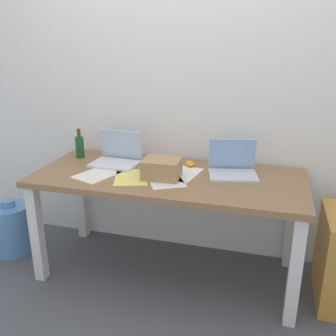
{
  "coord_description": "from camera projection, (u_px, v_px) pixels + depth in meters",
  "views": [
    {
      "loc": [
        0.62,
        -2.23,
        1.59
      ],
      "look_at": [
        0.0,
        0.0,
        0.78
      ],
      "focal_mm": 40.44,
      "sensor_mm": 36.0,
      "label": 1
    }
  ],
  "objects": [
    {
      "name": "back_wall",
      "position": [
        184.0,
        80.0,
        2.67
      ],
      "size": [
        5.2,
        0.08,
        2.6
      ],
      "primitive_type": "cube",
      "color": "white",
      "rests_on": "ground"
    },
    {
      "name": "laptop_left",
      "position": [
        117.0,
        157.0,
        2.68
      ],
      "size": [
        0.33,
        0.27,
        0.23
      ],
      "color": "silver",
      "rests_on": "desk"
    },
    {
      "name": "desk",
      "position": [
        168.0,
        189.0,
        2.5
      ],
      "size": [
        1.76,
        0.74,
        0.73
      ],
      "color": "olive",
      "rests_on": "ground"
    },
    {
      "name": "beer_bottle",
      "position": [
        80.0,
        146.0,
        2.81
      ],
      "size": [
        0.06,
        0.06,
        0.22
      ],
      "color": "#1E5123",
      "rests_on": "desk"
    },
    {
      "name": "cardboard_box",
      "position": [
        162.0,
        169.0,
        2.41
      ],
      "size": [
        0.24,
        0.21,
        0.13
      ],
      "primitive_type": "cube",
      "rotation": [
        0.0,
        0.0,
        0.05
      ],
      "color": "tan",
      "rests_on": "desk"
    },
    {
      "name": "paper_sheet_front_left",
      "position": [
        98.0,
        174.0,
        2.48
      ],
      "size": [
        0.3,
        0.35,
        0.0
      ],
      "primitive_type": "cube",
      "rotation": [
        0.0,
        0.0,
        -0.37
      ],
      "color": "white",
      "rests_on": "desk"
    },
    {
      "name": "paper_sheet_near_back",
      "position": [
        181.0,
        173.0,
        2.5
      ],
      "size": [
        0.26,
        0.33,
        0.0
      ],
      "primitive_type": "cube",
      "rotation": [
        0.0,
        0.0,
        -0.18
      ],
      "color": "white",
      "rests_on": "desk"
    },
    {
      "name": "ground_plane",
      "position": [
        168.0,
        271.0,
        2.71
      ],
      "size": [
        8.0,
        8.0,
        0.0
      ],
      "primitive_type": "plane",
      "color": "#515459"
    },
    {
      "name": "paper_sheet_center",
      "position": [
        165.0,
        180.0,
        2.39
      ],
      "size": [
        0.33,
        0.36,
        0.0
      ],
      "primitive_type": "cube",
      "rotation": [
        0.0,
        0.0,
        0.5
      ],
      "color": "white",
      "rests_on": "desk"
    },
    {
      "name": "laptop_right",
      "position": [
        233.0,
        168.0,
        2.46
      ],
      "size": [
        0.35,
        0.31,
        0.23
      ],
      "color": "silver",
      "rests_on": "desk"
    },
    {
      "name": "paper_yellow_folder",
      "position": [
        132.0,
        177.0,
        2.43
      ],
      "size": [
        0.29,
        0.35,
        0.0
      ],
      "primitive_type": "cube",
      "rotation": [
        0.0,
        0.0,
        0.3
      ],
      "color": "#F4E06B",
      "rests_on": "desk"
    },
    {
      "name": "water_cooler_jug",
      "position": [
        12.0,
        229.0,
        2.9
      ],
      "size": [
        0.29,
        0.29,
        0.43
      ],
      "color": "#598CC6",
      "rests_on": "ground"
    },
    {
      "name": "computer_mouse",
      "position": [
        190.0,
        164.0,
        2.64
      ],
      "size": [
        0.1,
        0.12,
        0.03
      ],
      "primitive_type": "ellipsoid",
      "rotation": [
        0.0,
        0.0,
        0.5
      ],
      "color": "gold",
      "rests_on": "desk"
    }
  ]
}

